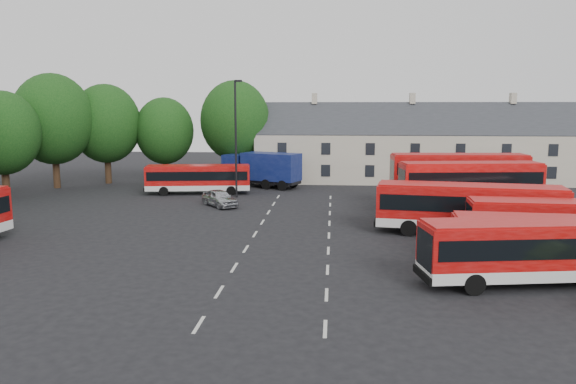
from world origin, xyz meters
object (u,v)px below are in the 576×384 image
object	(u,v)px
bus_row_a	(539,247)
lamppost	(236,136)
bus_dd_south	(470,187)
box_truck	(262,168)
silver_car	(220,198)

from	to	relation	value
bus_row_a	lamppost	bearing A→B (deg)	117.79
bus_row_a	bus_dd_south	world-z (taller)	bus_dd_south
box_truck	silver_car	size ratio (longest dim) A/B	2.05
bus_row_a	box_truck	bearing A→B (deg)	109.19
lamppost	bus_row_a	bearing A→B (deg)	-52.91
bus_dd_south	silver_car	bearing A→B (deg)	162.56
silver_car	lamppost	distance (m)	7.17
bus_row_a	box_truck	world-z (taller)	box_truck
box_truck	bus_row_a	bearing A→B (deg)	-38.53
bus_dd_south	bus_row_a	bearing A→B (deg)	-99.56
box_truck	lamppost	size ratio (longest dim) A/B	0.80
bus_row_a	bus_dd_south	distance (m)	16.57
bus_row_a	box_truck	size ratio (longest dim) A/B	1.30
box_truck	lamppost	xyz separation A→B (m)	(-1.58, -6.97, 3.78)
bus_row_a	silver_car	distance (m)	28.13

